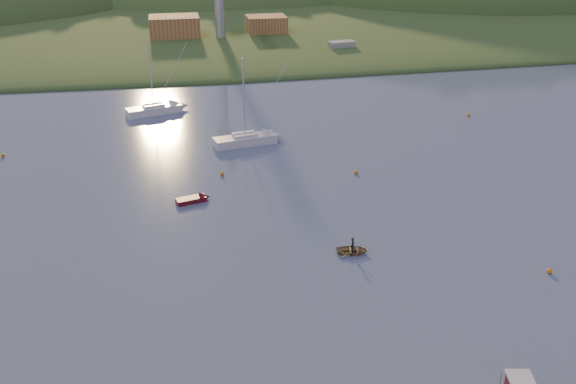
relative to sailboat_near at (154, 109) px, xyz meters
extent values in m
ellipsoid|color=#375421|center=(12.94, 90.00, -0.77)|extent=(640.00, 150.00, 7.00)
cube|color=slate|center=(17.94, 47.00, 0.43)|extent=(42.00, 16.00, 2.40)
cube|color=brown|center=(4.94, 48.00, 4.03)|extent=(11.00, 8.00, 4.80)
cube|color=brown|center=(25.94, 49.00, 3.63)|extent=(9.00, 7.00, 4.00)
cube|color=silver|center=(23.93, -70.26, 1.78)|extent=(1.96, 1.89, 0.14)
cylinder|color=silver|center=(22.65, -70.00, 1.18)|extent=(0.10, 0.10, 2.23)
cube|color=white|center=(0.00, 0.00, -0.17)|extent=(9.01, 4.97, 1.19)
cube|color=white|center=(0.00, 0.00, 0.47)|extent=(3.66, 2.79, 0.75)
cylinder|color=silver|center=(0.00, 0.00, 5.81)|extent=(0.18, 0.18, 10.79)
cylinder|color=silver|center=(0.00, 0.00, 0.72)|extent=(3.34, 1.11, 0.12)
cylinder|color=white|center=(0.00, 0.00, 0.82)|extent=(3.00, 1.22, 0.36)
cube|color=silver|center=(12.45, -16.51, -0.17)|extent=(9.04, 4.24, 1.20)
cube|color=silver|center=(12.45, -16.51, 0.48)|extent=(3.58, 2.55, 0.76)
cylinder|color=silver|center=(12.45, -16.51, 5.87)|extent=(0.18, 0.18, 10.88)
cylinder|color=silver|center=(12.45, -16.51, 0.73)|extent=(3.44, 0.79, 0.12)
cylinder|color=silver|center=(12.45, -16.51, 0.83)|extent=(3.06, 0.94, 0.36)
imported|color=olive|center=(18.82, -48.28, -0.45)|extent=(3.44, 2.73, 0.64)
imported|color=black|center=(18.82, -48.28, -0.04)|extent=(0.44, 0.58, 1.45)
cube|color=#550C15|center=(4.06, -33.83, -0.49)|extent=(3.56, 2.13, 0.55)
cone|color=#550C15|center=(5.67, -33.41, -0.49)|extent=(1.46, 1.58, 1.33)
cube|color=slate|center=(39.72, 33.00, 0.06)|extent=(13.32, 6.31, 1.65)
cube|color=#B7B7BC|center=(39.72, 33.00, 1.43)|extent=(5.82, 3.48, 2.20)
sphere|color=orange|center=(35.57, -55.20, -0.52)|extent=(0.50, 0.50, 0.50)
sphere|color=orange|center=(24.68, -29.53, -0.52)|extent=(0.50, 0.50, 0.50)
sphere|color=orange|center=(-19.76, -15.26, -0.52)|extent=(0.50, 0.50, 0.50)
sphere|color=orange|center=(8.23, -26.84, -0.52)|extent=(0.50, 0.50, 0.50)
sphere|color=orange|center=(48.61, -10.60, -0.52)|extent=(0.50, 0.50, 0.50)
camera|label=1|loc=(2.56, -100.07, 30.72)|focal=40.00mm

